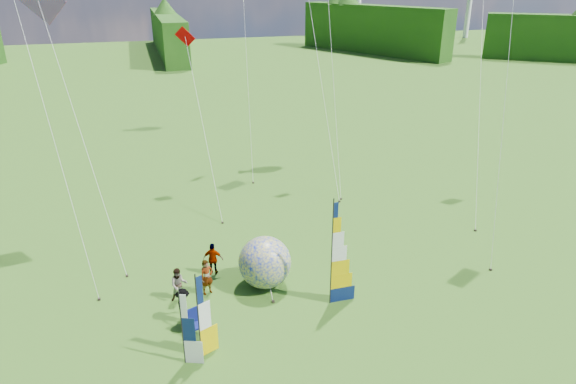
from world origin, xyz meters
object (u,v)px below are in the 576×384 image
object	(u,v)px
spectator_d	(213,259)
camp_chair	(195,324)
spectator_c	(183,306)
spectator_b	(179,285)
side_banner_far	(182,329)
feather_banner_main	(332,255)
side_banner_left	(198,319)
bol_inflatable	(265,262)
kite_whale	(318,46)
spectator_a	(207,277)

from	to	relation	value
spectator_d	camp_chair	world-z (taller)	spectator_d
spectator_c	camp_chair	distance (m)	1.15
spectator_b	side_banner_far	bearing A→B (deg)	-92.72
feather_banner_main	spectator_d	distance (m)	6.44
side_banner_left	bol_inflatable	world-z (taller)	side_banner_left
bol_inflatable	spectator_d	world-z (taller)	bol_inflatable
side_banner_left	side_banner_far	distance (m)	0.71
side_banner_left	kite_whale	bearing A→B (deg)	34.94
spectator_c	bol_inflatable	bearing A→B (deg)	-55.92
spectator_a	camp_chair	size ratio (longest dim) A/B	1.53
bol_inflatable	spectator_c	size ratio (longest dim) A/B	1.55
side_banner_far	kite_whale	xyz separation A→B (m)	(12.04, 19.12, 7.70)
bol_inflatable	kite_whale	xyz separation A→B (m)	(7.71, 14.73, 8.02)
feather_banner_main	spectator_c	world-z (taller)	feather_banner_main
feather_banner_main	side_banner_left	distance (m)	6.52
spectator_d	kite_whale	bearing A→B (deg)	-107.62
side_banner_left	side_banner_far	xyz separation A→B (m)	(-0.65, -0.14, -0.25)
side_banner_far	camp_chair	distance (m)	1.96
bol_inflatable	spectator_a	distance (m)	2.82
spectator_a	camp_chair	xyz separation A→B (m)	(-0.91, -2.95, -0.30)
spectator_c	camp_chair	size ratio (longest dim) A/B	1.42
side_banner_far	spectator_c	xyz separation A→B (m)	(0.25, 2.62, -0.77)
feather_banner_main	side_banner_left	size ratio (longest dim) A/B	1.38
spectator_a	kite_whale	bearing A→B (deg)	33.78
spectator_a	spectator_d	world-z (taller)	spectator_a
bol_inflatable	feather_banner_main	bearing A→B (deg)	-42.54
feather_banner_main	spectator_a	size ratio (longest dim) A/B	2.88
side_banner_far	kite_whale	size ratio (longest dim) A/B	0.17
side_banner_far	spectator_d	size ratio (longest dim) A/B	1.85
side_banner_left	bol_inflatable	xyz separation A→B (m)	(3.67, 4.26, -0.57)
spectator_a	camp_chair	world-z (taller)	spectator_a
bol_inflatable	spectator_b	distance (m)	4.13
spectator_c	side_banner_far	bearing A→B (deg)	-174.97
feather_banner_main	side_banner_left	xyz separation A→B (m)	(-6.17, -1.96, -0.70)
bol_inflatable	camp_chair	xyz separation A→B (m)	(-3.70, -2.84, -0.69)
feather_banner_main	kite_whale	xyz separation A→B (m)	(5.21, 17.02, 6.75)
side_banner_far	spectator_c	bearing A→B (deg)	105.87
feather_banner_main	spectator_c	distance (m)	6.82
camp_chair	side_banner_left	bearing A→B (deg)	-111.25
bol_inflatable	spectator_a	world-z (taller)	bol_inflatable
camp_chair	spectator_b	bearing A→B (deg)	75.90
spectator_a	spectator_d	size ratio (longest dim) A/B	1.03
bol_inflatable	camp_chair	bearing A→B (deg)	-142.51
kite_whale	bol_inflatable	bearing A→B (deg)	-137.14
bol_inflatable	spectator_b	world-z (taller)	bol_inflatable
spectator_a	spectator_c	size ratio (longest dim) A/B	1.08
side_banner_far	bol_inflatable	bearing A→B (deg)	66.78
kite_whale	spectator_b	bearing A→B (deg)	-148.11
spectator_c	camp_chair	bearing A→B (deg)	-150.11
side_banner_left	spectator_d	distance (m)	6.22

